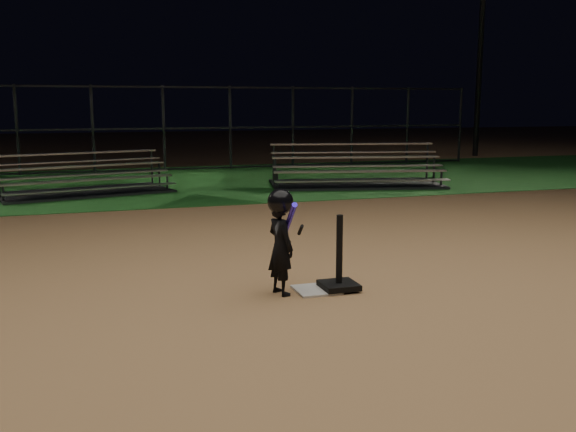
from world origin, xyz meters
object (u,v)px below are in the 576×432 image
Objects in this scene: bleacher_left at (85,186)px; batting_tee at (339,275)px; child_batter at (281,239)px; light_pole_right at (483,22)px; home_plate at (316,290)px; bleacher_right at (356,177)px.

batting_tee is at bearing -87.44° from bleacher_left.
child_batter is 19.89m from light_pole_right.
light_pole_right reaches higher than child_batter.
light_pole_right is (14.30, 6.36, 4.76)m from bleacher_left.
batting_tee is at bearing -10.68° from home_plate.
child_batter is 0.14× the size of light_pole_right.
bleacher_left is 0.48× the size of light_pole_right.
bleacher_left is at bearing 106.42° from batting_tee.
home_plate is 9.01m from bleacher_right.
child_batter is at bearing -106.41° from bleacher_right.
bleacher_left is at bearing -172.43° from bleacher_right.
bleacher_left is 0.89× the size of bleacher_right.
bleacher_right is (6.30, -0.51, 0.02)m from bleacher_left.
bleacher_right reaches higher than home_plate.
child_batter is (-0.64, 0.05, 0.42)m from batting_tee.
bleacher_left is (-2.54, 8.62, 0.01)m from batting_tee.
bleacher_right is 0.53× the size of light_pole_right.
child_batter is at bearing 178.73° from home_plate.
batting_tee is at bearing -128.11° from light_pole_right.
child_batter is 9.19m from bleacher_right.
bleacher_right is at bearing -18.47° from bleacher_left.
child_batter is (-0.40, 0.01, 0.58)m from home_plate.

